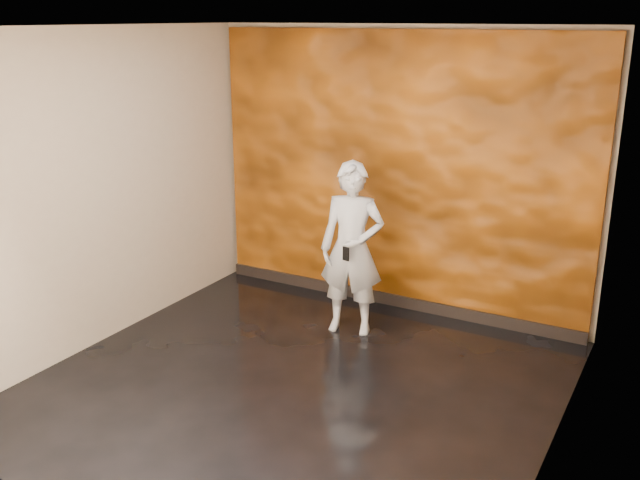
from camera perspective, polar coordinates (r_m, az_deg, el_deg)
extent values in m
cube|color=black|center=(5.93, -1.95, -11.51)|extent=(4.00, 4.00, 0.01)
cube|color=tan|center=(7.13, 6.28, 5.50)|extent=(4.00, 0.02, 2.80)
cube|color=tan|center=(3.92, -17.48, -5.42)|extent=(4.00, 0.02, 2.80)
cube|color=tan|center=(6.62, -17.12, 3.89)|extent=(0.02, 4.00, 2.80)
cube|color=tan|center=(4.72, 19.18, -1.66)|extent=(0.02, 4.00, 2.80)
cube|color=white|center=(5.19, -2.28, 16.71)|extent=(4.00, 4.00, 0.01)
cube|color=#C5610F|center=(7.09, 6.15, 5.28)|extent=(3.90, 0.06, 2.75)
cube|color=black|center=(7.45, 5.70, -4.75)|extent=(3.90, 0.04, 0.12)
imported|color=#ACB3BD|center=(6.58, 2.58, -0.71)|extent=(0.67, 0.52, 1.63)
cube|color=black|center=(6.38, 2.09, -1.12)|extent=(0.07, 0.03, 0.13)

